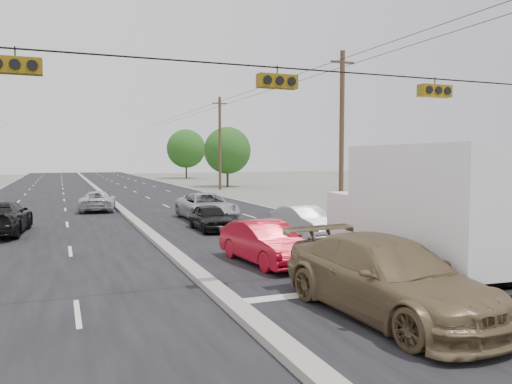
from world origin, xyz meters
The scene contains 17 objects.
ground centered at (0.00, 0.00, 0.00)m, with size 200.00×200.00×0.00m, color #606356.
road_surface centered at (0.00, 30.00, 0.00)m, with size 20.00×160.00×0.02m, color black.
center_median centered at (0.00, 30.00, 0.10)m, with size 0.50×160.00×0.20m, color gray.
utility_pole_right_b centered at (12.50, 15.00, 5.11)m, with size 1.60×0.30×10.00m.
utility_pole_right_c centered at (12.50, 40.00, 5.11)m, with size 1.60×0.30×10.00m.
traffic_signals centered at (1.40, 0.00, 5.49)m, with size 25.00×0.30×0.54m.
tree_right_mid centered at (15.00, 45.00, 4.34)m, with size 5.60×5.60×7.14m.
tree_right_far centered at (16.00, 70.00, 4.96)m, with size 6.40×6.40×8.16m.
box_truck centered at (5.90, -0.45, 1.98)m, with size 3.25×7.80×3.87m.
tan_sedan centered at (3.00, -2.65, 0.86)m, with size 2.41×5.92×1.72m, color brown.
red_sedan centered at (2.57, 3.36, 0.70)m, with size 1.48×4.24×1.40m, color #AB0A1B.
black_suv centered at (8.54, -0.44, 0.82)m, with size 2.72×5.89×1.64m, color black.
queue_car_a centered at (3.00, 11.26, 0.62)m, with size 1.47×3.67×1.25m, color black.
queue_car_b centered at (6.41, 8.00, 0.67)m, with size 1.42×4.06×1.34m, color #BBBABD.
queue_car_c centered at (3.93, 15.20, 0.75)m, with size 2.50×5.42×1.51m, color #A1A4A8.
oncoming_near centered at (-6.27, 13.43, 0.79)m, with size 2.21×5.44×1.58m, color black.
oncoming_far centered at (-1.40, 22.49, 0.65)m, with size 2.15×4.66×1.30m, color #B7BABF.
Camera 1 is at (-3.69, -11.71, 3.53)m, focal length 35.00 mm.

